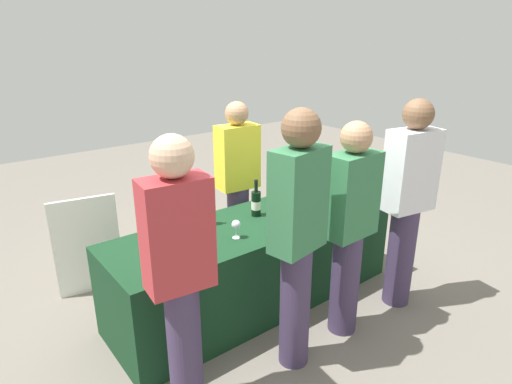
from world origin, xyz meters
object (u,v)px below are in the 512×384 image
(menu_board, at_px, (87,246))
(wine_glass_0, at_px, (179,239))
(wine_glass_3, at_px, (332,200))
(guest_2, at_px, (349,224))
(guest_1, at_px, (297,233))
(guest_3, at_px, (408,198))
(wine_bottle_2, at_px, (256,203))
(ice_bucket, at_px, (330,188))
(wine_bottle_1, at_px, (204,211))
(wine_glass_2, at_px, (236,225))
(wine_bottle_3, at_px, (304,188))
(wine_glass_1, at_px, (202,234))
(wine_bottle_0, at_px, (163,222))
(server_pouring, at_px, (238,179))
(guest_0, at_px, (180,270))

(menu_board, bearing_deg, wine_glass_0, -63.42)
(wine_glass_3, height_order, guest_2, guest_2)
(guest_1, height_order, guest_3, guest_1)
(wine_bottle_2, distance_m, ice_bucket, 0.77)
(wine_bottle_1, height_order, ice_bucket, wine_bottle_1)
(guest_1, bearing_deg, wine_glass_2, 85.16)
(wine_bottle_3, height_order, ice_bucket, wine_bottle_3)
(wine_glass_1, bearing_deg, wine_bottle_2, 18.72)
(menu_board, bearing_deg, wine_glass_3, -24.96)
(wine_bottle_0, relative_size, server_pouring, 0.20)
(wine_glass_2, bearing_deg, wine_bottle_0, 138.84)
(guest_3, bearing_deg, menu_board, 148.89)
(guest_3, bearing_deg, guest_0, -172.99)
(menu_board, bearing_deg, wine_bottle_3, -17.53)
(ice_bucket, distance_m, guest_3, 0.74)
(wine_bottle_1, distance_m, server_pouring, 0.78)
(wine_bottle_3, distance_m, guest_2, 0.88)
(wine_glass_3, bearing_deg, wine_glass_2, 176.04)
(guest_3, bearing_deg, guest_2, -172.47)
(guest_2, bearing_deg, wine_bottle_0, 135.93)
(wine_glass_3, bearing_deg, guest_1, -149.56)
(wine_bottle_2, bearing_deg, ice_bucket, -7.94)
(wine_glass_0, bearing_deg, guest_1, -52.82)
(guest_0, height_order, guest_3, guest_3)
(wine_glass_0, relative_size, guest_2, 0.09)
(wine_bottle_0, bearing_deg, wine_glass_3, -17.23)
(wine_bottle_3, height_order, guest_2, guest_2)
(wine_bottle_2, height_order, guest_3, guest_3)
(guest_1, bearing_deg, wine_bottle_3, 34.24)
(wine_glass_0, distance_m, wine_glass_1, 0.16)
(wine_glass_2, bearing_deg, guest_1, -84.94)
(wine_bottle_2, xyz_separation_m, guest_2, (0.21, -0.81, 0.04))
(guest_0, bearing_deg, wine_bottle_3, 30.67)
(wine_bottle_3, bearing_deg, wine_bottle_0, 175.71)
(wine_glass_1, height_order, wine_glass_2, wine_glass_1)
(wine_bottle_0, height_order, server_pouring, server_pouring)
(guest_1, bearing_deg, guest_3, -10.02)
(wine_glass_0, xyz_separation_m, wine_glass_1, (0.16, -0.03, 0.01))
(guest_3, bearing_deg, wine_bottle_2, 145.97)
(wine_bottle_1, height_order, guest_2, guest_2)
(wine_glass_1, bearing_deg, wine_bottle_3, 10.96)
(wine_bottle_2, bearing_deg, guest_2, -75.29)
(server_pouring, relative_size, guest_1, 0.90)
(wine_glass_1, distance_m, server_pouring, 1.15)
(wine_glass_3, xyz_separation_m, guest_0, (-1.67, -0.41, 0.11))
(wine_glass_1, height_order, guest_2, guest_2)
(wine_bottle_1, distance_m, wine_glass_3, 1.09)
(wine_glass_0, bearing_deg, guest_0, -117.70)
(wine_glass_0, xyz_separation_m, ice_bucket, (1.58, 0.08, 0.01))
(guest_0, xyz_separation_m, guest_2, (1.31, -0.08, -0.06))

